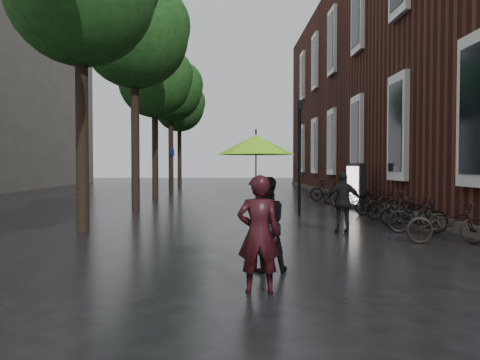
{
  "coord_description": "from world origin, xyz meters",
  "views": [
    {
      "loc": [
        -0.38,
        -5.17,
        1.71
      ],
      "look_at": [
        -0.07,
        5.52,
        1.37
      ],
      "focal_mm": 35.0,
      "sensor_mm": 36.0,
      "label": 1
    }
  ],
  "objects_px": {
    "parked_bicycles": "(370,202)",
    "lamp_post": "(300,146)",
    "person_burgundy": "(259,234)",
    "pedestrian_walking": "(343,202)",
    "ad_lightbox": "(356,186)",
    "person_black": "(265,224)"
  },
  "relations": [
    {
      "from": "parked_bicycles",
      "to": "lamp_post",
      "type": "height_order",
      "value": "lamp_post"
    },
    {
      "from": "person_burgundy",
      "to": "lamp_post",
      "type": "distance_m",
      "value": 10.05
    },
    {
      "from": "pedestrian_walking",
      "to": "lamp_post",
      "type": "relative_size",
      "value": 0.4
    },
    {
      "from": "person_burgundy",
      "to": "pedestrian_walking",
      "type": "bearing_deg",
      "value": -114.78
    },
    {
      "from": "ad_lightbox",
      "to": "person_burgundy",
      "type": "bearing_deg",
      "value": -121.08
    },
    {
      "from": "pedestrian_walking",
      "to": "ad_lightbox",
      "type": "distance_m",
      "value": 6.82
    },
    {
      "from": "person_burgundy",
      "to": "ad_lightbox",
      "type": "distance_m",
      "value": 12.73
    },
    {
      "from": "person_black",
      "to": "lamp_post",
      "type": "relative_size",
      "value": 0.39
    },
    {
      "from": "person_burgundy",
      "to": "person_black",
      "type": "height_order",
      "value": "person_burgundy"
    },
    {
      "from": "person_black",
      "to": "ad_lightbox",
      "type": "height_order",
      "value": "ad_lightbox"
    },
    {
      "from": "person_burgundy",
      "to": "person_black",
      "type": "distance_m",
      "value": 1.26
    },
    {
      "from": "person_black",
      "to": "lamp_post",
      "type": "distance_m",
      "value": 8.81
    },
    {
      "from": "person_burgundy",
      "to": "pedestrian_walking",
      "type": "height_order",
      "value": "person_burgundy"
    },
    {
      "from": "person_burgundy",
      "to": "ad_lightbox",
      "type": "bearing_deg",
      "value": -111.1
    },
    {
      "from": "person_burgundy",
      "to": "ad_lightbox",
      "type": "height_order",
      "value": "ad_lightbox"
    },
    {
      "from": "person_black",
      "to": "lamp_post",
      "type": "bearing_deg",
      "value": -109.24
    },
    {
      "from": "person_burgundy",
      "to": "parked_bicycles",
      "type": "height_order",
      "value": "person_burgundy"
    },
    {
      "from": "lamp_post",
      "to": "parked_bicycles",
      "type": "bearing_deg",
      "value": 2.13
    },
    {
      "from": "lamp_post",
      "to": "person_burgundy",
      "type": "bearing_deg",
      "value": -102.03
    },
    {
      "from": "ad_lightbox",
      "to": "pedestrian_walking",
      "type": "bearing_deg",
      "value": -117.89
    },
    {
      "from": "person_black",
      "to": "ad_lightbox",
      "type": "distance_m",
      "value": 11.5
    },
    {
      "from": "pedestrian_walking",
      "to": "person_black",
      "type": "bearing_deg",
      "value": 65.2
    }
  ]
}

